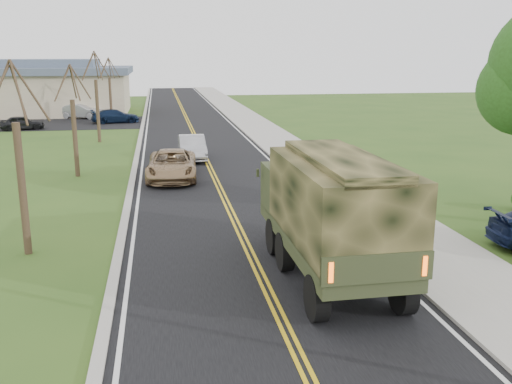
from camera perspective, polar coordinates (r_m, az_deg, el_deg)
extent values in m
cube|color=black|center=(48.72, -6.44, 6.25)|extent=(8.00, 120.00, 0.01)
cube|color=#9E998E|center=(49.12, -1.58, 6.46)|extent=(0.30, 120.00, 0.12)
cube|color=#9E998E|center=(49.40, 0.44, 6.49)|extent=(3.20, 120.00, 0.10)
cube|color=#9E998E|center=(48.66, -11.35, 6.12)|extent=(0.30, 120.00, 0.10)
cylinder|color=#38281C|center=(19.20, -22.33, 0.20)|extent=(0.24, 0.24, 4.20)
cylinder|color=#38281C|center=(18.80, -21.65, 9.36)|extent=(1.01, 0.33, 1.90)
cylinder|color=#38281C|center=(19.37, -22.64, 9.14)|extent=(0.13, 1.29, 1.74)
cylinder|color=#38281C|center=(18.32, -22.64, 9.18)|extent=(0.58, 0.90, 1.90)
cylinder|color=#38281C|center=(30.85, -17.64, 5.11)|extent=(0.24, 0.24, 3.96)
cylinder|color=#38281C|center=(30.64, -17.16, 10.47)|extent=(0.96, 0.32, 1.79)
cylinder|color=#38281C|center=(31.16, -17.82, 10.33)|extent=(0.12, 1.22, 1.65)
cylinder|color=#38281C|center=(30.81, -18.80, 10.37)|extent=(0.93, 0.41, 1.79)
cylinder|color=#38281C|center=(30.19, -18.84, 10.17)|extent=(0.75, 0.99, 1.67)
cylinder|color=#38281C|center=(30.16, -17.65, 10.39)|extent=(0.55, 0.85, 1.80)
cylinder|color=#38281C|center=(42.65, -15.55, 7.79)|extent=(0.24, 0.24, 4.44)
cylinder|color=#38281C|center=(42.56, -15.12, 12.13)|extent=(1.07, 0.35, 2.00)
cylinder|color=#38281C|center=(43.12, -15.69, 12.00)|extent=(0.13, 1.36, 1.84)
cylinder|color=#38281C|center=(42.71, -16.46, 12.05)|extent=(1.03, 0.46, 2.00)
cylinder|color=#38281C|center=(42.01, -16.46, 11.92)|extent=(0.83, 1.10, 1.87)
cylinder|color=#38281C|center=(42.01, -15.49, 12.09)|extent=(0.61, 0.95, 2.01)
cylinder|color=#38281C|center=(54.58, -14.33, 8.86)|extent=(0.24, 0.24, 4.08)
cylinder|color=#38281C|center=(54.52, -14.01, 11.97)|extent=(0.99, 0.33, 1.84)
cylinder|color=#38281C|center=(55.03, -14.42, 11.88)|extent=(0.13, 1.25, 1.69)
cylinder|color=#38281C|center=(54.64, -14.97, 11.92)|extent=(0.95, 0.42, 1.85)
cylinder|color=#38281C|center=(54.00, -14.95, 11.82)|extent=(0.77, 1.02, 1.72)
cylinder|color=#38281C|center=(54.01, -14.26, 11.94)|extent=(0.57, 0.88, 1.85)
cube|color=tan|center=(65.74, -21.60, 9.13)|extent=(20.00, 12.00, 4.20)
cube|color=#475466|center=(65.63, -21.79, 11.22)|extent=(21.00, 13.00, 0.70)
cube|color=#475466|center=(65.62, -21.85, 11.83)|extent=(14.00, 8.00, 0.90)
cube|color=black|center=(55.09, -17.33, 6.58)|extent=(18.00, 10.00, 0.02)
cylinder|color=black|center=(13.86, 6.10, -10.50)|extent=(0.38, 1.15, 1.15)
cylinder|color=black|center=(14.60, 14.48, -9.60)|extent=(0.38, 1.15, 1.15)
cylinder|color=black|center=(16.85, 2.91, -5.96)|extent=(0.38, 1.15, 1.15)
cylinder|color=black|center=(17.46, 9.95, -5.45)|extent=(0.38, 1.15, 1.15)
cylinder|color=black|center=(18.20, 1.86, -4.45)|extent=(0.38, 1.15, 1.15)
cylinder|color=black|center=(18.76, 8.42, -4.03)|extent=(0.38, 1.15, 1.15)
cube|color=#333B20|center=(16.39, 7.17, -4.70)|extent=(2.58, 7.32, 0.36)
cube|color=#333B20|center=(18.61, 4.82, 0.41)|extent=(2.52, 2.01, 1.46)
cube|color=black|center=(19.44, 4.12, 1.63)|extent=(2.29, 0.11, 0.73)
cube|color=#333B20|center=(15.51, 8.17, -4.80)|extent=(2.67, 5.55, 0.16)
cube|color=black|center=(15.21, 8.31, -0.89)|extent=(2.67, 5.55, 2.08)
cube|color=black|center=(14.97, 8.45, 3.17)|extent=(1.73, 5.54, 0.26)
cube|color=#333B20|center=(13.00, 12.06, -7.46)|extent=(2.60, 0.15, 0.68)
cube|color=#FF590C|center=(12.58, 7.51, -7.98)|extent=(0.10, 0.04, 0.47)
cube|color=#FF590C|center=(13.39, 16.53, -7.10)|extent=(0.10, 0.04, 0.47)
imported|color=#9B7C57|center=(29.26, -8.42, 2.70)|extent=(2.72, 5.40, 1.46)
imported|color=#A6A6AB|center=(34.66, -6.41, 4.44)|extent=(1.56, 4.37, 1.44)
imported|color=black|center=(51.85, -22.35, 6.42)|extent=(3.70, 2.10, 1.19)
imported|color=#A2A2A7|center=(58.98, -17.03, 7.73)|extent=(4.62, 3.18, 1.44)
imported|color=#0D1A33|center=(54.45, -13.88, 7.38)|extent=(4.56, 2.50, 1.25)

